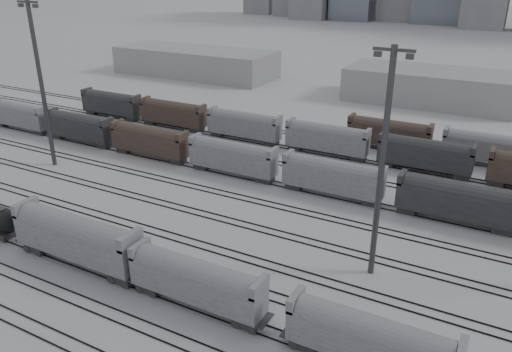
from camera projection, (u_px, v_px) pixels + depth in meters
The scene contains 11 objects.
ground at pixel (149, 296), 51.48m from camera, with size 900.00×900.00×0.00m, color silver.
tracks at pixel (235, 224), 65.63m from camera, with size 220.00×71.50×0.16m.
hopper_car_a at pixel (77, 236), 55.55m from camera, with size 16.73×3.32×5.98m.
hopper_car_b at pixel (196, 280), 48.69m from camera, with size 14.59×2.90×5.22m.
hopper_car_c at pixel (371, 339), 41.11m from camera, with size 14.34×2.85×5.13m.
light_mast_b at pixel (41, 82), 79.85m from camera, with size 4.31×0.69×26.96m.
light_mast_c at pixel (382, 162), 50.39m from camera, with size 3.97×0.64×24.84m.
bg_string_near at pixel (333, 178), 72.81m from camera, with size 151.00×3.00×5.60m.
bg_string_mid at pixel (425, 156), 81.41m from camera, with size 151.00×3.00×5.60m.
warehouse_left at pixel (195, 62), 153.09m from camera, with size 50.00×18.00×8.00m, color #A0A0A2.
warehouse_mid at pixel (430, 86), 122.51m from camera, with size 40.00×18.00×8.00m, color #A0A0A2.
Camera 1 is at (29.87, -32.19, 31.60)m, focal length 35.00 mm.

